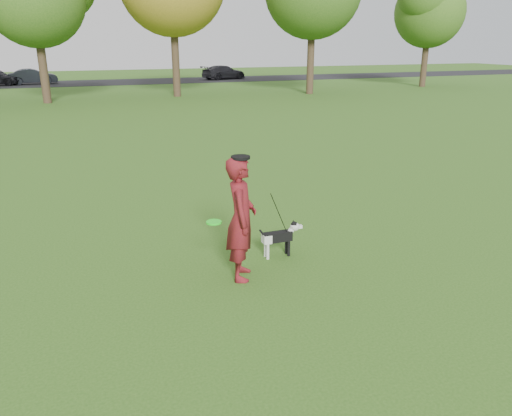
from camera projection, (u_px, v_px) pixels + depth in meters
name	position (u px, v px, depth m)	size (l,w,h in m)	color
ground	(264.00, 266.00, 8.27)	(120.00, 120.00, 0.00)	#285116
road	(101.00, 83.00, 43.85)	(120.00, 7.00, 0.02)	black
man	(241.00, 219.00, 7.59)	(0.71, 0.46, 1.94)	#5B0D22
dog	(281.00, 235.00, 8.54)	(0.81, 0.16, 0.62)	black
car_mid	(33.00, 77.00, 41.87)	(1.34, 3.83, 1.26)	black
car_right	(224.00, 72.00, 47.32)	(1.78, 4.37, 1.27)	black
man_held_items	(279.00, 214.00, 8.05)	(1.57, 0.73, 1.53)	#1EEE1E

